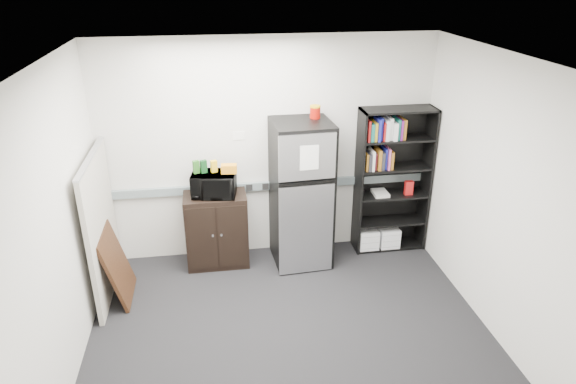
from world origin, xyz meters
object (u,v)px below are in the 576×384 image
object	(u,v)px
cubicle_partition	(101,227)
microwave	(214,184)
bookshelf	(391,178)
refrigerator	(301,194)
cabinet	(217,229)

from	to	relation	value
cubicle_partition	microwave	bearing A→B (deg)	18.29
bookshelf	refrigerator	size ratio (longest dim) A/B	1.04
microwave	cubicle_partition	bearing A→B (deg)	-153.09
microwave	refrigerator	world-z (taller)	refrigerator
bookshelf	microwave	xyz separation A→B (m)	(-2.18, -0.08, 0.09)
cubicle_partition	cabinet	bearing A→B (deg)	18.95
cubicle_partition	microwave	distance (m)	1.31
bookshelf	cabinet	bearing A→B (deg)	-178.28
bookshelf	cabinet	xyz separation A→B (m)	(-2.18, -0.07, -0.51)
bookshelf	microwave	world-z (taller)	bookshelf
cabinet	refrigerator	world-z (taller)	refrigerator
cabinet	microwave	xyz separation A→B (m)	(-0.00, -0.02, 0.60)
refrigerator	cabinet	bearing A→B (deg)	171.97
bookshelf	microwave	size ratio (longest dim) A/B	3.68
cubicle_partition	refrigerator	world-z (taller)	refrigerator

